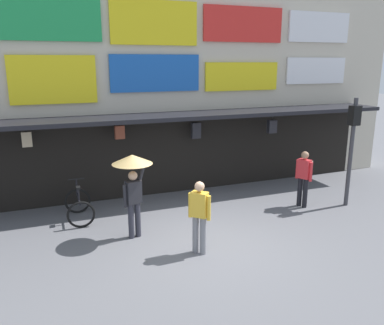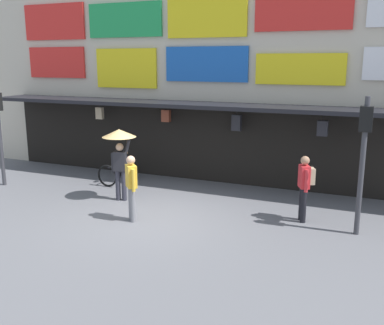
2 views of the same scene
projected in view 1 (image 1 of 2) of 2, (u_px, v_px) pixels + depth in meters
The scene contains 7 objects.
ground_plane at pixel (206, 244), 9.33m from camera, with size 80.00×80.00×0.00m, color slate.
shopfront at pixel (150, 69), 12.47m from camera, with size 18.00×2.60×8.00m.
traffic_light_far at pixel (352, 135), 11.36m from camera, with size 0.28×0.33×3.20m.
bicycle_parked at pixel (79, 206), 10.66m from camera, with size 0.74×1.17×1.05m.
pedestrian_with_umbrella at pixel (133, 173), 9.31m from camera, with size 0.96×0.96×2.08m.
pedestrian_in_black at pixel (304, 175), 11.54m from camera, with size 0.45×0.49×1.68m.
pedestrian_in_white at pixel (199, 213), 8.67m from camera, with size 0.41×0.41×1.68m.
Camera 1 is at (-3.39, -7.86, 4.18)m, focal length 36.95 mm.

